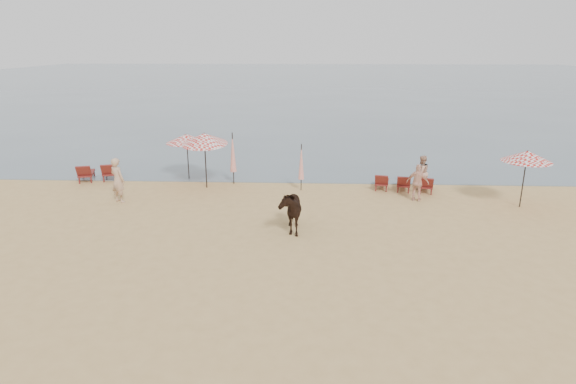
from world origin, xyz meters
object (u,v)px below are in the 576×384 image
Objects in this scene: umbrella_closed_right at (301,162)px; umbrella_open_left_b at (204,139)px; umbrella_open_left_a at (187,138)px; umbrella_open_right at (527,156)px; umbrella_closed_left at (233,153)px; cow at (289,209)px; lounger_cluster_right at (404,183)px; beachgoer_left at (118,180)px; beachgoer_right_b at (418,183)px; lounger_cluster_left at (98,172)px; beachgoer_right_a at (421,173)px.

umbrella_open_left_b is at bearing 177.21° from umbrella_closed_right.
umbrella_open_left_a is 0.96× the size of umbrella_open_right.
umbrella_closed_left reaches higher than cow.
umbrella_open_left_b is 6.76m from cow.
beachgoer_left reaches higher than lounger_cluster_right.
beachgoer_left is (-2.07, -3.68, -1.08)m from umbrella_open_left_a.
lounger_cluster_right is 1.04× the size of umbrella_open_left_b.
beachgoer_right_b is (8.20, -2.27, -0.72)m from umbrella_closed_left.
lounger_cluster_left is 0.96× the size of umbrella_open_left_a.
cow is at bearing -63.85° from umbrella_closed_left.
umbrella_closed_right is at bearing 7.18° from beachgoer_right_b.
lounger_cluster_right is at bearing 38.94° from cow.
beachgoer_right_b is at bearing -66.75° from lounger_cluster_right.
lounger_cluster_right is at bearing -10.95° from beachgoer_right_a.
beachgoer_left is 12.64m from beachgoer_right_b.
beachgoer_left is at bearing -165.02° from umbrella_closed_right.
beachgoer_left is 1.20× the size of beachgoer_right_b.
umbrella_open_left_a is at bearing -11.43° from lounger_cluster_left.
umbrella_closed_right is at bearing 79.66° from cow.
beachgoer_right_a is (0.82, 0.28, 0.41)m from lounger_cluster_right.
umbrella_open_left_b is 1.67× the size of beachgoer_right_b.
umbrella_open_left_b is 10.00m from beachgoer_right_a.
umbrella_open_left_a is 0.85× the size of umbrella_open_left_b.
umbrella_open_left_b reaches higher than umbrella_open_left_a.
beachgoer_right_a is at bearing -139.52° from beachgoer_left.
umbrella_closed_left is at bearing -115.89° from beachgoer_left.
beachgoer_right_a is (11.07, -1.27, -1.24)m from umbrella_open_left_a.
lounger_cluster_left is at bearing -172.78° from lounger_cluster_right.
cow is at bearing -123.19° from lounger_cluster_right.
umbrella_open_left_b reaches higher than beachgoer_right_a.
lounger_cluster_left is 5.95m from umbrella_open_left_b.
cow is 6.43m from beachgoer_right_b.
umbrella_open_left_b is 1.08× the size of umbrella_closed_left.
lounger_cluster_left is 10.07m from umbrella_closed_right.
lounger_cluster_left is 0.78× the size of lounger_cluster_right.
umbrella_open_left_b is 1.13× the size of umbrella_open_right.
umbrella_open_left_a reaches higher than lounger_cluster_right.
beachgoer_right_b is at bearing -24.02° from umbrella_open_left_a.
umbrella_closed_left is (2.34, -0.70, -0.52)m from umbrella_open_left_a.
umbrella_open_left_b is at bearing -28.85° from beachgoer_right_a.
umbrella_open_right is at bearing -12.21° from umbrella_closed_right.
umbrella_open_right reaches higher than umbrella_open_left_a.
lounger_cluster_right is at bearing -6.11° from umbrella_closed_left.
umbrella_open_right is 0.96× the size of umbrella_closed_left.
lounger_cluster_left is at bearing 141.01° from cow.
umbrella_open_left_a reaches higher than beachgoer_left.
cow is (5.24, -6.61, -1.23)m from umbrella_open_left_a.
beachgoer_right_b reaches higher than beachgoer_right_a.
umbrella_closed_left is (6.72, -0.24, 1.08)m from lounger_cluster_left.
beachgoer_left is at bearing 164.79° from umbrella_open_right.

